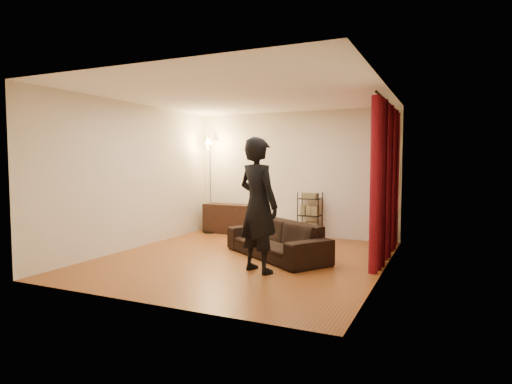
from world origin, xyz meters
The scene contains 14 objects.
floor centered at (0.00, 0.00, 0.00)m, with size 5.00×5.00×0.00m, color brown.
ceiling centered at (0.00, 0.00, 2.70)m, with size 5.00×5.00×0.00m, color white.
wall_back centered at (0.00, 2.50, 1.35)m, with size 5.00×5.00×0.00m, color beige.
wall_front centered at (0.00, -2.50, 1.35)m, with size 5.00×5.00×0.00m, color beige.
wall_left centered at (-2.25, 0.00, 1.35)m, with size 5.00×5.00×0.00m, color beige.
wall_right centered at (2.25, 0.00, 1.35)m, with size 5.00×5.00×0.00m, color beige.
curtain_rod centered at (2.15, 1.12, 2.58)m, with size 0.04×0.04×2.65m, color black.
curtain centered at (2.13, 1.12, 1.28)m, with size 0.22×2.65×2.55m, color maroon, non-canonical shape.
sofa centered at (0.46, 0.33, 0.30)m, with size 2.08×0.81×0.61m, color black.
person centered at (0.58, -0.68, 0.99)m, with size 0.72×0.47×1.97m, color black.
media_cabinet centered at (-1.44, 2.18, 0.33)m, with size 1.13×0.42×0.66m, color black.
storage_boxes centered at (-0.44, 2.18, 0.14)m, with size 0.34×0.27×0.28m, color silver, non-canonical shape.
wire_shelf centered at (0.45, 2.28, 0.49)m, with size 0.44×0.31×0.98m, color black, non-canonical shape.
floor_lamp centered at (-1.84, 2.07, 1.11)m, with size 0.40×0.40×2.22m, color silver, non-canonical shape.
Camera 1 is at (3.11, -6.32, 1.61)m, focal length 30.00 mm.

